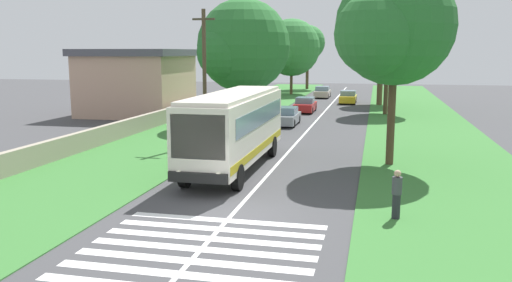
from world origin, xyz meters
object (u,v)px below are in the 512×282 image
(trailing_car_2, at_px, (348,97))
(roadside_tree_left_2, at_px, (306,44))
(trailing_car_3, at_px, (323,92))
(trailing_car_0, at_px, (286,117))
(roadside_tree_right_1, at_px, (391,29))
(roadside_building, at_px, (137,82))
(roadside_tree_right_0, at_px, (386,50))
(pedestrian, at_px, (397,194))
(roadside_tree_right_2, at_px, (380,51))
(trailing_car_1, at_px, (305,105))
(roadside_tree_left_0, at_px, (291,49))
(coach_bus, at_px, (235,125))
(utility_pole, at_px, (204,75))
(roadside_tree_left_1, at_px, (243,48))

(trailing_car_2, bearing_deg, roadside_tree_left_2, 19.53)
(trailing_car_3, bearing_deg, trailing_car_0, 179.48)
(roadside_tree_right_1, xyz_separation_m, roadside_building, (17.32, 21.77, -3.78))
(roadside_tree_right_0, xyz_separation_m, roadside_tree_right_1, (-22.49, 0.07, 0.90))
(pedestrian, bearing_deg, roadside_tree_right_0, 0.26)
(roadside_tree_right_2, bearing_deg, pedestrian, -179.13)
(trailing_car_1, relative_size, roadside_tree_left_0, 0.43)
(roadside_tree_left_2, height_order, roadside_building, roadside_tree_left_2)
(roadside_tree_left_2, bearing_deg, roadside_tree_right_1, -168.22)
(trailing_car_2, height_order, trailing_car_3, same)
(roadside_tree_right_1, relative_size, roadside_building, 1.09)
(trailing_car_1, xyz_separation_m, roadside_tree_left_2, (31.04, 4.06, 6.23))
(trailing_car_2, xyz_separation_m, roadside_tree_right_2, (-1.09, -3.24, 5.06))
(roadside_tree_right_0, bearing_deg, coach_bus, 163.85)
(trailing_car_1, height_order, utility_pole, utility_pole)
(pedestrian, bearing_deg, roadside_tree_left_1, 26.56)
(roadside_tree_left_0, bearing_deg, trailing_car_0, -171.37)
(trailing_car_2, distance_m, trailing_car_3, 7.57)
(roadside_tree_left_2, height_order, pedestrian, roadside_tree_left_2)
(trailing_car_0, height_order, trailing_car_3, same)
(roadside_tree_left_1, height_order, pedestrian, roadside_tree_left_1)
(trailing_car_1, relative_size, utility_pole, 0.53)
(roadside_tree_left_1, bearing_deg, coach_bus, -167.08)
(trailing_car_1, bearing_deg, pedestrian, -166.92)
(roadside_tree_right_1, bearing_deg, trailing_car_2, 6.42)
(utility_pole, bearing_deg, roadside_tree_left_1, -1.13)
(trailing_car_1, relative_size, pedestrian, 2.54)
(roadside_tree_right_1, bearing_deg, coach_bus, 109.64)
(utility_pole, bearing_deg, trailing_car_3, -6.10)
(roadside_tree_left_1, height_order, roadside_tree_left_2, roadside_tree_left_1)
(roadside_tree_right_0, bearing_deg, pedestrian, -179.74)
(roadside_tree_right_0, bearing_deg, roadside_tree_right_1, 179.83)
(trailing_car_0, xyz_separation_m, pedestrian, (-22.40, -7.61, 0.24))
(coach_bus, bearing_deg, roadside_tree_left_0, 5.91)
(trailing_car_2, relative_size, utility_pole, 0.53)
(trailing_car_1, height_order, roadside_tree_right_2, roadside_tree_right_2)
(roadside_tree_right_0, height_order, roadside_tree_right_2, roadside_tree_right_0)
(coach_bus, relative_size, utility_pole, 1.37)
(utility_pole, height_order, roadside_building, utility_pole)
(trailing_car_2, distance_m, pedestrian, 41.56)
(roadside_building, bearing_deg, roadside_tree_right_1, -128.51)
(roadside_tree_left_0, bearing_deg, trailing_car_3, -131.67)
(trailing_car_3, xyz_separation_m, roadside_building, (-21.78, 14.61, 2.32))
(roadside_tree_left_2, bearing_deg, trailing_car_1, -172.55)
(trailing_car_3, bearing_deg, roadside_tree_right_2, -139.09)
(utility_pole, bearing_deg, trailing_car_0, -20.54)
(coach_bus, bearing_deg, roadside_tree_right_0, -16.15)
(roadside_tree_right_0, relative_size, utility_pole, 1.08)
(roadside_tree_left_1, xyz_separation_m, roadside_tree_right_0, (9.58, -10.80, -0.09))
(trailing_car_0, distance_m, roadside_tree_right_1, 16.48)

